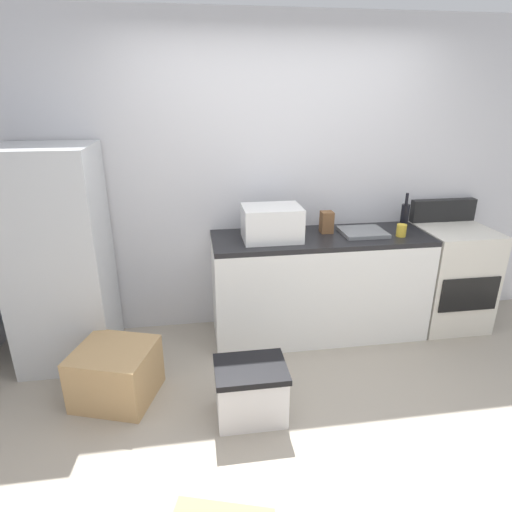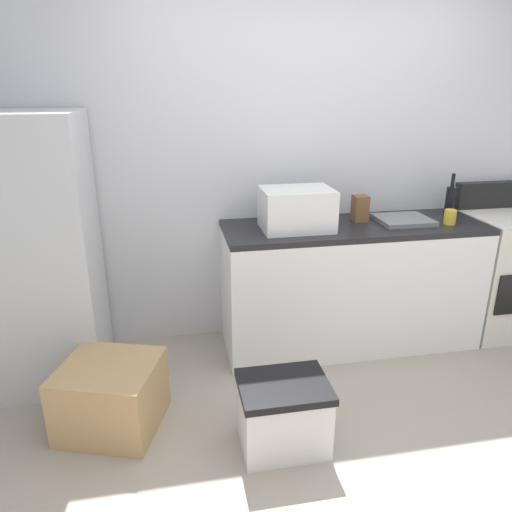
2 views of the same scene
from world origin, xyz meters
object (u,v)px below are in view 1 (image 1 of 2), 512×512
knife_block (327,222)px  cardboard_box_large (116,373)px  stove_oven (449,275)px  storage_bin (251,391)px  microwave (272,223)px  coffee_mug (401,230)px  wine_bottle (405,215)px  refrigerator (60,259)px

knife_block → cardboard_box_large: knife_block is taller
stove_oven → storage_bin: 2.20m
microwave → storage_bin: size_ratio=1.00×
coffee_mug → wine_bottle: bearing=59.5°
refrigerator → stove_oven: size_ratio=1.52×
microwave → wine_bottle: size_ratio=1.53×
refrigerator → storage_bin: (1.32, -0.93, -0.64)m
coffee_mug → stove_oven: bearing=11.1°
microwave → storage_bin: 1.31m
refrigerator → coffee_mug: (2.69, -0.06, 0.12)m
microwave → coffee_mug: 1.07m
refrigerator → coffee_mug: size_ratio=16.69×
refrigerator → microwave: (1.63, 0.02, 0.20)m
stove_oven → knife_block: bearing=176.2°
refrigerator → stove_oven: bearing=1.0°
coffee_mug → cardboard_box_large: coffee_mug is taller
knife_block → cardboard_box_large: size_ratio=0.35×
refrigerator → knife_block: (2.12, 0.13, 0.16)m
stove_oven → cardboard_box_large: 2.93m
refrigerator → cardboard_box_large: bearing=-54.7°
microwave → knife_block: (0.49, 0.11, -0.05)m
stove_oven → coffee_mug: stove_oven is taller
knife_block → cardboard_box_large: (-1.69, -0.73, -0.80)m
knife_block → storage_bin: (-0.79, -1.06, -0.80)m
stove_oven → wine_bottle: (-0.43, 0.13, 0.54)m
knife_block → wine_bottle: bearing=4.5°
stove_oven → refrigerator: bearing=-179.0°
cardboard_box_large → storage_bin: (0.90, -0.32, -0.00)m
refrigerator → knife_block: refrigerator is taller
microwave → stove_oven: bearing=1.1°
cardboard_box_large → stove_oven: bearing=13.0°
stove_oven → storage_bin: (-1.95, -0.98, -0.27)m
refrigerator → wine_bottle: size_ratio=5.56×
wine_bottle → stove_oven: bearing=-17.3°
refrigerator → stove_oven: refrigerator is taller
wine_bottle → storage_bin: (-1.52, -1.11, -0.82)m
stove_oven → storage_bin: stove_oven is taller
knife_block → cardboard_box_large: bearing=-156.5°
stove_oven → knife_block: stove_oven is taller
wine_bottle → knife_block: 0.73m
stove_oven → knife_block: 1.27m
wine_bottle → cardboard_box_large: 2.67m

